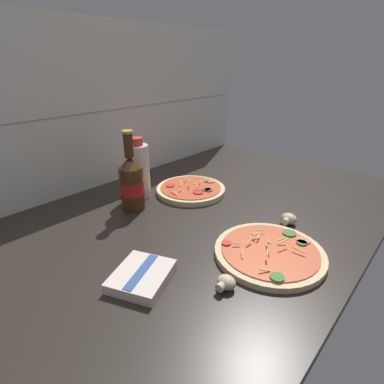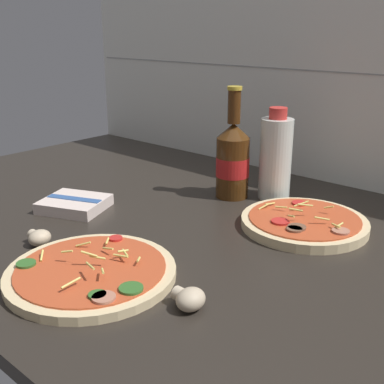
% 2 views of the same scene
% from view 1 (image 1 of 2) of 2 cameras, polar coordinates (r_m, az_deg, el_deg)
% --- Properties ---
extents(counter_slab, '(1.60, 0.90, 0.03)m').
position_cam_1_polar(counter_slab, '(0.90, -0.72, -6.64)').
color(counter_slab, '#28231E').
rests_on(counter_slab, ground).
extents(tile_backsplash, '(1.60, 0.01, 0.60)m').
position_cam_1_polar(tile_backsplash, '(1.15, -18.37, 14.24)').
color(tile_backsplash, silver).
rests_on(tile_backsplash, ground).
extents(pizza_near, '(0.27, 0.27, 0.05)m').
position_cam_1_polar(pizza_near, '(0.78, 14.54, -11.05)').
color(pizza_near, beige).
rests_on(pizza_near, counter_slab).
extents(pizza_far, '(0.25, 0.25, 0.05)m').
position_cam_1_polar(pizza_far, '(1.09, -0.21, 0.47)').
color(pizza_far, beige).
rests_on(pizza_far, counter_slab).
extents(beer_bottle, '(0.08, 0.08, 0.25)m').
position_cam_1_polar(beer_bottle, '(0.96, -11.42, 1.81)').
color(beer_bottle, '#47280F').
rests_on(beer_bottle, counter_slab).
extents(oil_bottle, '(0.07, 0.07, 0.21)m').
position_cam_1_polar(oil_bottle, '(1.05, -10.08, 4.11)').
color(oil_bottle, silver).
rests_on(oil_bottle, counter_slab).
extents(mushroom_left, '(0.04, 0.04, 0.03)m').
position_cam_1_polar(mushroom_left, '(0.66, 6.42, -16.80)').
color(mushroom_left, beige).
rests_on(mushroom_left, counter_slab).
extents(mushroom_right, '(0.05, 0.05, 0.03)m').
position_cam_1_polar(mushroom_right, '(0.93, 17.90, -4.92)').
color(mushroom_right, beige).
rests_on(mushroom_right, counter_slab).
extents(dish_towel, '(0.16, 0.16, 0.03)m').
position_cam_1_polar(dish_towel, '(0.69, -9.54, -15.51)').
color(dish_towel, beige).
rests_on(dish_towel, counter_slab).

